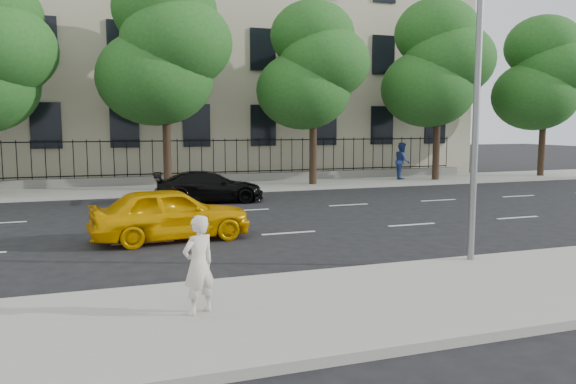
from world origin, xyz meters
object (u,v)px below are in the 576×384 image
Objects in this scene: street_light at (464,26)px; black_sedan at (209,187)px; woman_near at (199,265)px; yellow_taxi at (171,214)px.

street_light reaches higher than black_sedan.
street_light is 5.24× the size of woman_near.
black_sedan is at bearing -24.94° from yellow_taxi.
yellow_taxi is at bearing 167.54° from black_sedan.
yellow_taxi is (-5.76, 4.41, -4.44)m from street_light.
street_light is at bearing -156.67° from black_sedan.
street_light reaches higher than yellow_taxi.
black_sedan is 13.67m from woman_near.
woman_near is (-2.82, -13.37, 0.30)m from black_sedan.
woman_near reaches higher than yellow_taxi.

